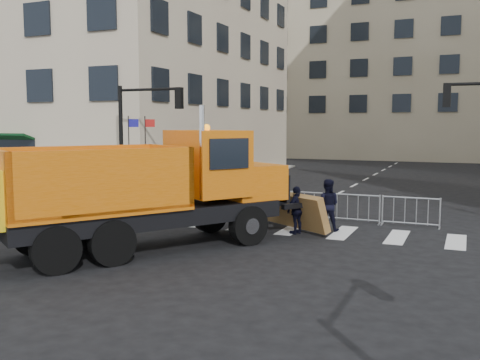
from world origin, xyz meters
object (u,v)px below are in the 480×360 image
at_px(plow_truck, 136,187).
at_px(cop_a, 247,208).
at_px(worker, 119,183).
at_px(cop_c, 297,210).
at_px(cop_b, 327,205).

bearing_deg(plow_truck, cop_a, 6.69).
height_order(plow_truck, worker, plow_truck).
bearing_deg(worker, cop_c, -59.61).
bearing_deg(cop_a, cop_c, -164.54).
bearing_deg(cop_b, cop_c, 40.32).
height_order(cop_a, worker, worker).
relative_size(plow_truck, worker, 6.59).
distance_m(cop_b, worker, 10.93).
distance_m(plow_truck, cop_c, 5.62).
relative_size(cop_a, worker, 1.01).
bearing_deg(worker, plow_truck, -90.94).
height_order(plow_truck, cop_b, plow_truck).
height_order(cop_c, worker, worker).
relative_size(plow_truck, cop_a, 6.54).
bearing_deg(cop_c, worker, -87.70).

